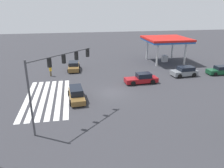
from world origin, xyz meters
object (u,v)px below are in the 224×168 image
Objects in this scene: traffic_signal_mast at (55,71)px; pedestrian at (50,70)px; car_4 at (220,70)px; car_0 at (142,79)px; car_2 at (76,94)px; car_1 at (185,71)px; car_3 at (74,66)px.

traffic_signal_mast is 3.88× the size of pedestrian.
traffic_signal_mast is 16.20m from pedestrian.
car_4 is 2.36× the size of pedestrian.
car_2 is (4.36, -9.75, 0.04)m from car_0.
car_1 reaches higher than car_2.
car_4 is (7.02, 24.15, -0.02)m from car_3.
car_0 is 14.44m from car_4.
traffic_signal_mast is 1.60× the size of car_1.
pedestrian is at bearing 52.65° from traffic_signal_mast.
pedestrian is at bearing -26.29° from car_0.
traffic_signal_mast is 7.15m from car_2.
pedestrian is at bearing -163.52° from car_2.
car_2 is at bearing 2.76° from car_3.
car_3 is at bearing 85.10° from pedestrian.
car_2 is at bearing -22.82° from pedestrian.
car_1 is 1.03× the size of car_4.
car_0 is at bearing 109.96° from car_2.
traffic_signal_mast reaches higher than car_0.
car_3 is at bearing 39.76° from traffic_signal_mast.
car_4 is at bearing -175.26° from car_0.
car_4 is at bearing 173.45° from car_1.
pedestrian is at bearing -8.11° from car_4.
pedestrian is at bearing -49.09° from car_3.
car_2 is 13.29m from car_3.
traffic_signal_mast is at bearing 26.39° from car_1.
car_2 reaches higher than car_3.
pedestrian reaches higher than car_4.
car_1 is at bearing 71.44° from car_3.
car_1 is 19.07m from car_3.
traffic_signal_mast reaches higher than car_4.
car_0 is 14.85m from pedestrian.
pedestrian reaches higher than car_1.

